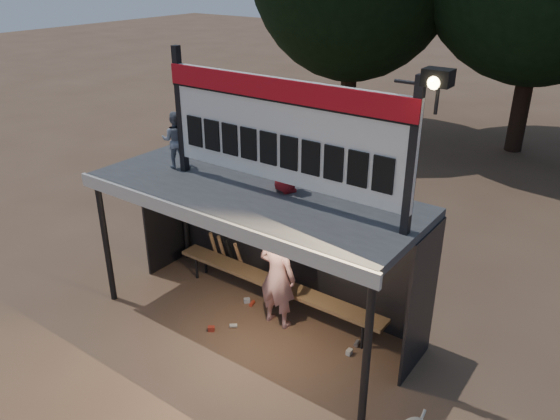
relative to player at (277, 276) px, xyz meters
The scene contains 9 objects.
ground 0.95m from the player, 144.93° to the right, with size 80.00×80.00×0.00m, color brown.
player is the anchor object (origin of this frame).
child_a 2.64m from the player, behind, with size 0.44×0.34×0.90m, color gray.
child_b 1.94m from the player, 19.73° to the left, with size 0.48×0.31×0.98m, color maroon.
dugout_shelter 1.01m from the player, behind, with size 5.10×2.08×2.32m.
scoreboard_assembly 2.47m from the player, 38.57° to the right, with size 4.10×0.27×1.99m.
bench 0.63m from the player, 130.03° to the left, with size 4.00×0.35×0.48m.
bats 1.75m from the player, 158.62° to the left, with size 0.68×0.35×0.84m.
litter 0.85m from the player, 86.16° to the right, with size 2.17×1.15×0.08m.
Camera 1 is at (4.57, -5.64, 5.34)m, focal length 35.00 mm.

